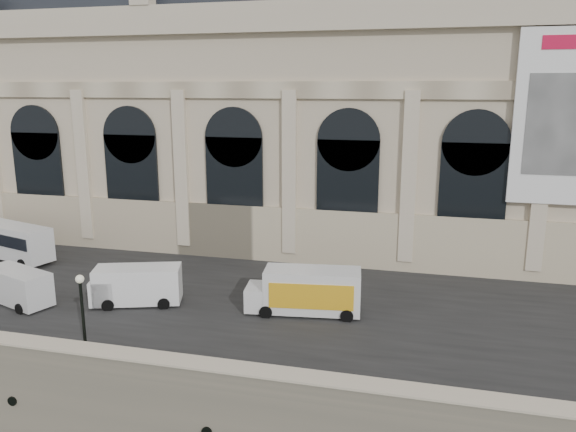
% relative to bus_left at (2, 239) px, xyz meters
% --- Properties ---
extents(quay, '(160.00, 70.00, 6.00)m').
position_rel_bus_left_xyz_m(quay, '(24.46, 18.30, -4.88)').
color(quay, gray).
rests_on(quay, ground).
extents(street, '(160.00, 24.00, 0.06)m').
position_rel_bus_left_xyz_m(street, '(24.46, -2.70, -1.85)').
color(street, '#2D2D2D').
rests_on(street, quay).
extents(parapet, '(160.00, 1.40, 1.21)m').
position_rel_bus_left_xyz_m(parapet, '(24.46, -16.10, -1.26)').
color(parapet, gray).
rests_on(parapet, quay).
extents(museum, '(69.00, 18.70, 29.10)m').
position_rel_bus_left_xyz_m(museum, '(18.48, 14.16, 11.84)').
color(museum, '#C4B296').
rests_on(museum, quay).
extents(bus_left, '(11.57, 5.46, 3.35)m').
position_rel_bus_left_xyz_m(bus_left, '(0.00, 0.00, 0.00)').
color(bus_left, silver).
rests_on(bus_left, quay).
extents(van_b, '(6.12, 3.93, 2.55)m').
position_rel_bus_left_xyz_m(van_b, '(8.64, -8.89, -0.58)').
color(van_b, silver).
rests_on(van_b, quay).
extents(van_c, '(6.65, 4.18, 2.77)m').
position_rel_bus_left_xyz_m(van_c, '(16.95, -7.02, -0.46)').
color(van_c, white).
rests_on(van_c, quay).
extents(box_truck, '(8.08, 3.60, 3.15)m').
position_rel_bus_left_xyz_m(box_truck, '(29.28, -5.54, -0.30)').
color(box_truck, silver).
rests_on(box_truck, quay).
extents(lamp_right, '(0.49, 0.49, 4.81)m').
position_rel_bus_left_xyz_m(lamp_right, '(18.03, -14.52, 0.51)').
color(lamp_right, black).
rests_on(lamp_right, quay).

